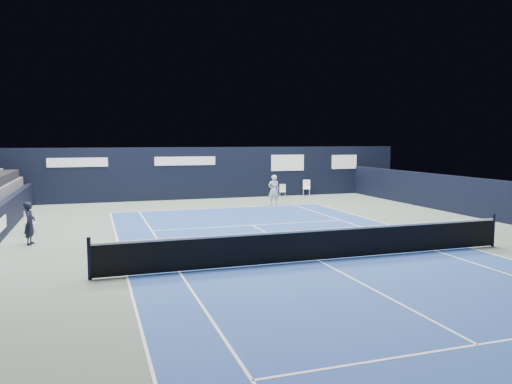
{
  "coord_description": "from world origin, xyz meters",
  "views": [
    {
      "loc": [
        -6.26,
        -13.1,
        3.55
      ],
      "look_at": [
        0.45,
        7.24,
        1.3
      ],
      "focal_mm": 35.0,
      "sensor_mm": 36.0,
      "label": 1
    }
  ],
  "objects_px": {
    "folding_chair_back_a": "(283,190)",
    "line_judge_chair": "(30,221)",
    "tennis_net": "(319,244)",
    "tennis_player": "(274,190)",
    "folding_chair_back_b": "(307,187)"
  },
  "relations": [
    {
      "from": "folding_chair_back_a",
      "to": "line_judge_chair",
      "type": "bearing_deg",
      "value": -127.37
    },
    {
      "from": "tennis_net",
      "to": "tennis_player",
      "type": "height_order",
      "value": "tennis_player"
    },
    {
      "from": "folding_chair_back_a",
      "to": "tennis_player",
      "type": "distance_m",
      "value": 3.42
    },
    {
      "from": "line_judge_chair",
      "to": "tennis_player",
      "type": "xyz_separation_m",
      "value": [
        11.66,
        4.92,
        0.33
      ]
    },
    {
      "from": "folding_chair_back_b",
      "to": "tennis_net",
      "type": "xyz_separation_m",
      "value": [
        -6.63,
        -15.76,
        -0.07
      ]
    },
    {
      "from": "line_judge_chair",
      "to": "folding_chair_back_b",
      "type": "bearing_deg",
      "value": 9.31
    },
    {
      "from": "folding_chair_back_b",
      "to": "tennis_net",
      "type": "distance_m",
      "value": 17.1
    },
    {
      "from": "line_judge_chair",
      "to": "tennis_player",
      "type": "height_order",
      "value": "tennis_player"
    },
    {
      "from": "line_judge_chair",
      "to": "tennis_player",
      "type": "bearing_deg",
      "value": 3.09
    },
    {
      "from": "tennis_net",
      "to": "tennis_player",
      "type": "relative_size",
      "value": 7.84
    },
    {
      "from": "folding_chair_back_a",
      "to": "folding_chair_back_b",
      "type": "bearing_deg",
      "value": 39.11
    },
    {
      "from": "tennis_player",
      "to": "folding_chair_back_b",
      "type": "bearing_deg",
      "value": 45.05
    },
    {
      "from": "folding_chair_back_b",
      "to": "tennis_net",
      "type": "relative_size",
      "value": 0.08
    },
    {
      "from": "folding_chair_back_a",
      "to": "tennis_net",
      "type": "bearing_deg",
      "value": -85.43
    },
    {
      "from": "folding_chair_back_a",
      "to": "tennis_player",
      "type": "bearing_deg",
      "value": -97.45
    }
  ]
}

